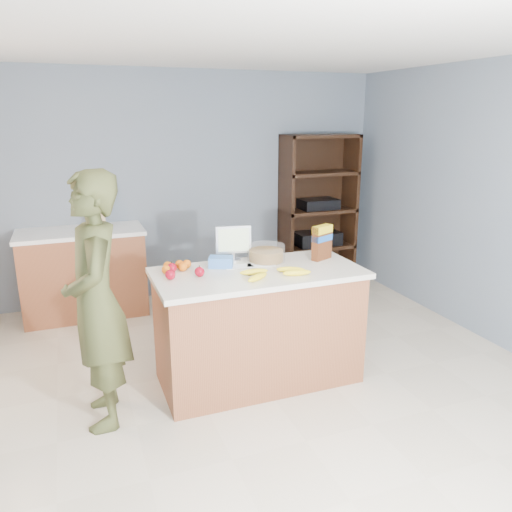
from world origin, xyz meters
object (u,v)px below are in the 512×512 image
object	(u,v)px
counter_peninsula	(258,330)
shelving_unit	(316,213)
person	(96,302)
cereal_box	(322,240)
tv	(233,241)

from	to	relation	value
counter_peninsula	shelving_unit	xyz separation A→B (m)	(1.55, 2.05, 0.45)
person	cereal_box	bearing A→B (deg)	98.57
person	counter_peninsula	bearing A→B (deg)	97.25
shelving_unit	tv	size ratio (longest dim) A/B	6.38
counter_peninsula	cereal_box	xyz separation A→B (m)	(0.59, 0.10, 0.65)
cereal_box	tv	bearing A→B (deg)	161.76
tv	cereal_box	world-z (taller)	tv
counter_peninsula	tv	size ratio (longest dim) A/B	5.53
person	cereal_box	distance (m)	1.79
shelving_unit	cereal_box	distance (m)	2.18
counter_peninsula	shelving_unit	distance (m)	2.61
shelving_unit	tv	world-z (taller)	shelving_unit
counter_peninsula	tv	bearing A→B (deg)	105.03
tv	cereal_box	bearing A→B (deg)	-18.24
shelving_unit	cereal_box	size ratio (longest dim) A/B	6.51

